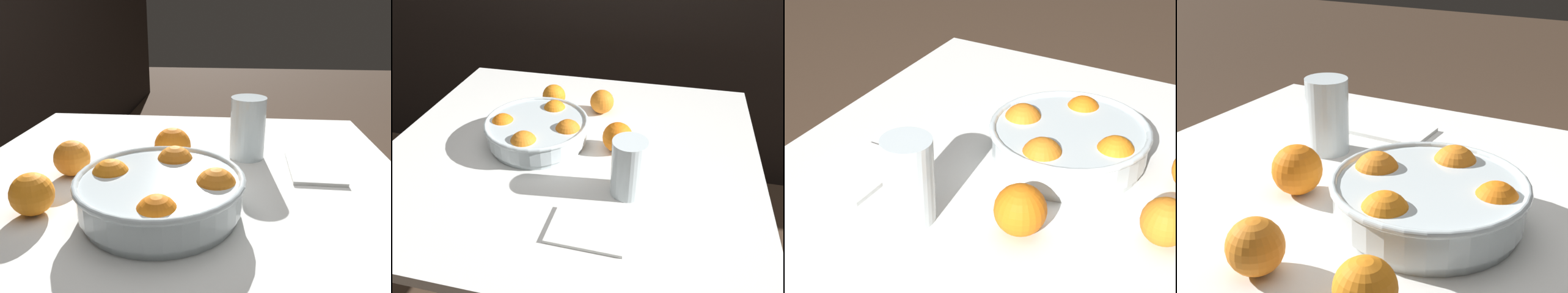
# 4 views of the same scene
# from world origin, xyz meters

# --- Properties ---
(dining_table) EXTENTS (1.03, 0.96, 0.71)m
(dining_table) POSITION_xyz_m (0.00, 0.00, 0.63)
(dining_table) COLOR white
(dining_table) RESTS_ON ground_plane
(fruit_bowl) EXTENTS (0.29, 0.29, 0.09)m
(fruit_bowl) POSITION_xyz_m (-0.10, 0.01, 0.75)
(fruit_bowl) COLOR silver
(fruit_bowl) RESTS_ON dining_table
(juice_glass) EXTENTS (0.08, 0.08, 0.15)m
(juice_glass) POSITION_xyz_m (0.18, -0.14, 0.77)
(juice_glass) COLOR #F4A314
(juice_glass) RESTS_ON dining_table
(orange_loose_near_bowl) EXTENTS (0.08, 0.08, 0.08)m
(orange_loose_near_bowl) POSITION_xyz_m (0.04, 0.23, 0.75)
(orange_loose_near_bowl) COLOR orange
(orange_loose_near_bowl) RESTS_ON dining_table
(orange_loose_front) EXTENTS (0.08, 0.08, 0.08)m
(orange_loose_front) POSITION_xyz_m (0.13, 0.03, 0.75)
(orange_loose_front) COLOR orange
(orange_loose_front) RESTS_ON dining_table
(napkin) EXTENTS (0.17, 0.11, 0.01)m
(napkin) POSITION_xyz_m (0.12, -0.29, 0.71)
(napkin) COLOR white
(napkin) RESTS_ON dining_table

